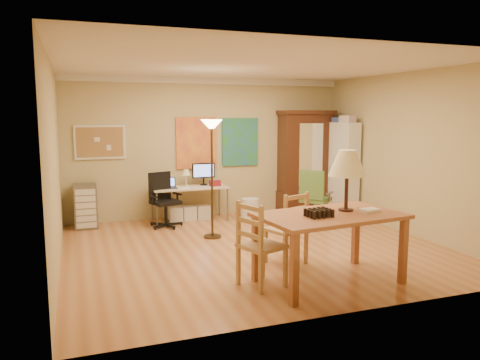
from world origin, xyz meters
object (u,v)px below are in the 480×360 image
object	(u,v)px
computer_desk	(191,200)
office_chair_green	(315,211)
office_chair_black	(165,212)
bookshelf	(344,169)
armoire	(305,168)
dining_table	(336,199)

from	to	relation	value
computer_desk	office_chair_green	distance (m)	2.33
office_chair_black	bookshelf	size ratio (longest dim) A/B	0.53
office_chair_black	bookshelf	xyz separation A→B (m)	(3.57, -0.16, 0.66)
computer_desk	armoire	xyz separation A→B (m)	(2.46, 0.09, 0.51)
dining_table	office_chair_green	distance (m)	2.92
computer_desk	armoire	distance (m)	2.51
office_chair_black	bookshelf	bearing A→B (deg)	-2.61
office_chair_black	armoire	bearing A→B (deg)	8.20
dining_table	computer_desk	xyz separation A→B (m)	(-0.86, 3.78, -0.61)
computer_desk	armoire	bearing A→B (deg)	2.01
computer_desk	office_chair_green	world-z (taller)	computer_desk
office_chair_green	computer_desk	bearing A→B (deg)	149.36
computer_desk	bookshelf	size ratio (longest dim) A/B	0.77
bookshelf	office_chair_black	bearing A→B (deg)	177.39
office_chair_black	bookshelf	world-z (taller)	bookshelf
dining_table	office_chair_black	distance (m)	3.78
dining_table	bookshelf	bearing A→B (deg)	56.74
dining_table	computer_desk	distance (m)	3.92
office_chair_green	armoire	distance (m)	1.49
dining_table	office_chair_black	xyz separation A→B (m)	(-1.43, 3.43, -0.74)
bookshelf	computer_desk	bearing A→B (deg)	170.34
dining_table	armoire	distance (m)	4.18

